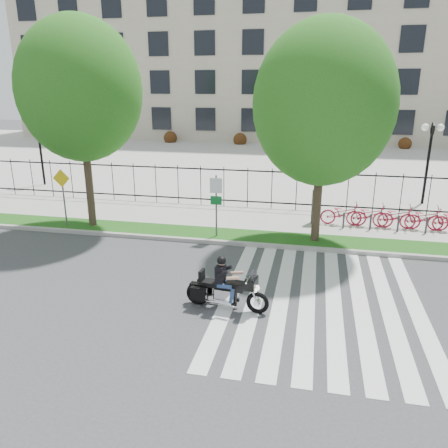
# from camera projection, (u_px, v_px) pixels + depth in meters

# --- Properties ---
(ground) EXTENTS (120.00, 120.00, 0.00)m
(ground) POSITION_uv_depth(u_px,v_px,m) (163.00, 286.00, 13.61)
(ground) COLOR #3A3A3C
(ground) RESTS_ON ground
(curb) EXTENTS (60.00, 0.20, 0.15)m
(curb) POSITION_uv_depth(u_px,v_px,m) (197.00, 241.00, 17.41)
(curb) COLOR #9A9791
(curb) RESTS_ON ground
(grass_verge) EXTENTS (60.00, 1.50, 0.15)m
(grass_verge) POSITION_uv_depth(u_px,v_px,m) (203.00, 234.00, 18.21)
(grass_verge) COLOR #184912
(grass_verge) RESTS_ON ground
(sidewalk) EXTENTS (60.00, 3.50, 0.15)m
(sidewalk) POSITION_uv_depth(u_px,v_px,m) (216.00, 217.00, 20.53)
(sidewalk) COLOR #A4A39A
(sidewalk) RESTS_ON ground
(plaza) EXTENTS (80.00, 34.00, 0.10)m
(plaza) POSITION_uv_depth(u_px,v_px,m) (263.00, 159.00, 36.90)
(plaza) COLOR #A4A39A
(plaza) RESTS_ON ground
(crosswalk_stripes) EXTENTS (5.70, 8.00, 0.01)m
(crosswalk_stripes) POSITION_uv_depth(u_px,v_px,m) (320.00, 301.00, 12.66)
(crosswalk_stripes) COLOR silver
(crosswalk_stripes) RESTS_ON ground
(iron_fence) EXTENTS (30.00, 0.06, 2.00)m
(iron_fence) POSITION_uv_depth(u_px,v_px,m) (224.00, 187.00, 21.84)
(iron_fence) COLOR black
(iron_fence) RESTS_ON sidewalk
(office_building) EXTENTS (60.00, 21.90, 20.15)m
(office_building) POSITION_uv_depth(u_px,v_px,m) (286.00, 51.00, 52.45)
(office_building) COLOR #AFA38D
(office_building) RESTS_ON ground
(lamp_post_left) EXTENTS (1.06, 0.70, 4.25)m
(lamp_post_left) POSITION_uv_depth(u_px,v_px,m) (38.00, 134.00, 26.20)
(lamp_post_left) COLOR black
(lamp_post_left) RESTS_ON ground
(lamp_post_right) EXTENTS (1.06, 0.70, 4.25)m
(lamp_post_right) POSITION_uv_depth(u_px,v_px,m) (431.00, 144.00, 21.84)
(lamp_post_right) COLOR black
(lamp_post_right) RESTS_ON ground
(street_tree_1) EXTENTS (4.98, 4.98, 8.53)m
(street_tree_1) POSITION_uv_depth(u_px,v_px,m) (80.00, 90.00, 17.45)
(street_tree_1) COLOR #3A2C1F
(street_tree_1) RESTS_ON grass_verge
(street_tree_2) EXTENTS (5.16, 5.16, 8.17)m
(street_tree_2) POSITION_uv_depth(u_px,v_px,m) (324.00, 104.00, 15.70)
(street_tree_2) COLOR #3A2C1F
(street_tree_2) RESTS_ON grass_verge
(bike_share_station) EXTENTS (10.05, 0.88, 1.50)m
(bike_share_station) POSITION_uv_depth(u_px,v_px,m) (437.00, 219.00, 18.23)
(bike_share_station) COLOR #2D2D33
(bike_share_station) RESTS_ON sidewalk
(sign_pole_regulatory) EXTENTS (0.50, 0.09, 2.50)m
(sign_pole_regulatory) POSITION_uv_depth(u_px,v_px,m) (216.00, 198.00, 17.22)
(sign_pole_regulatory) COLOR #59595B
(sign_pole_regulatory) RESTS_ON grass_verge
(sign_pole_warning) EXTENTS (0.78, 0.09, 2.49)m
(sign_pole_warning) POSITION_uv_depth(u_px,v_px,m) (63.00, 190.00, 18.55)
(sign_pole_warning) COLOR #59595B
(sign_pole_warning) RESTS_ON grass_verge
(motorcycle_rider) EXTENTS (2.42, 0.80, 1.87)m
(motorcycle_rider) POSITION_uv_depth(u_px,v_px,m) (226.00, 288.00, 12.10)
(motorcycle_rider) COLOR black
(motorcycle_rider) RESTS_ON ground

